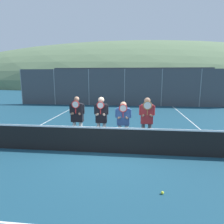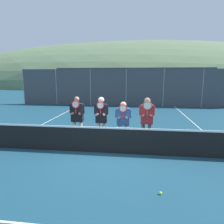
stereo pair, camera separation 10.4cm
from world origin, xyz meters
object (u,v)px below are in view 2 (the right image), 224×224
player_center_left (101,117)px  player_center_right (123,120)px  car_right_of_center (210,93)px  tennis_ball_on_court (161,193)px  player_rightmost (147,118)px  car_far_left (69,92)px  car_left_of_center (113,92)px  car_center (160,93)px  player_leftmost (77,117)px

player_center_left → player_center_right: size_ratio=1.10×
car_right_of_center → tennis_ball_on_court: (-6.50, -16.36, -0.85)m
player_rightmost → car_far_left: player_rightmost is taller
player_center_right → car_left_of_center: (-2.02, 13.54, -0.10)m
player_center_left → car_far_left: player_center_left is taller
player_center_right → car_center: size_ratio=0.39×
player_center_left → car_right_of_center: (8.39, 13.36, -0.22)m
player_leftmost → player_rightmost: player_leftmost is taller
player_rightmost → car_left_of_center: player_rightmost is taller
car_center → player_center_right: bearing=-101.7°
car_center → car_right_of_center: 4.82m
car_left_of_center → car_center: size_ratio=0.94×
player_leftmost → car_right_of_center: size_ratio=0.44×
car_left_of_center → car_center: car_left_of_center is taller
player_center_left → tennis_ball_on_court: player_center_left is taller
car_far_left → tennis_ball_on_court: car_far_left is taller
player_rightmost → tennis_ball_on_court: player_rightmost is taller
car_far_left → car_right_of_center: (14.29, 0.09, -0.04)m
player_leftmost → car_right_of_center: bearing=55.0°
player_leftmost → player_center_left: 0.94m
player_leftmost → car_left_of_center: 13.54m
car_center → car_left_of_center: bearing=176.7°
player_leftmost → car_far_left: 14.12m
car_far_left → car_right_of_center: bearing=0.3°
car_right_of_center → tennis_ball_on_court: 17.63m
player_center_left → car_center: player_center_left is taller
car_left_of_center → tennis_ball_on_court: car_left_of_center is taller
player_center_left → tennis_ball_on_court: (1.89, -3.00, -1.07)m
player_leftmost → tennis_ball_on_court: 4.30m
player_center_right → tennis_ball_on_court: 3.38m
player_center_right → car_right_of_center: car_right_of_center is taller
player_rightmost → car_center: player_rightmost is taller
car_center → tennis_ball_on_court: (-1.68, -16.32, -0.82)m
player_rightmost → car_right_of_center: 14.91m
player_rightmost → tennis_ball_on_court: (0.21, -3.05, -1.07)m
player_leftmost → player_center_right: size_ratio=1.10×
car_center → player_center_left: bearing=-105.0°
player_center_right → car_far_left: 14.83m
player_center_left → car_left_of_center: player_center_left is taller
car_right_of_center → tennis_ball_on_court: car_right_of_center is taller
car_right_of_center → car_far_left: bearing=-179.7°
player_rightmost → car_center: 13.40m
player_leftmost → player_center_right: 1.76m
player_rightmost → car_center: bearing=81.9°
car_right_of_center → car_center: bearing=-179.5°
player_leftmost → player_center_left: bearing=-3.1°
player_center_right → car_far_left: (-6.72, 13.22, -0.10)m
player_leftmost → tennis_ball_on_court: player_leftmost is taller
player_center_left → car_far_left: bearing=114.0°
player_center_left → player_rightmost: player_center_left is taller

